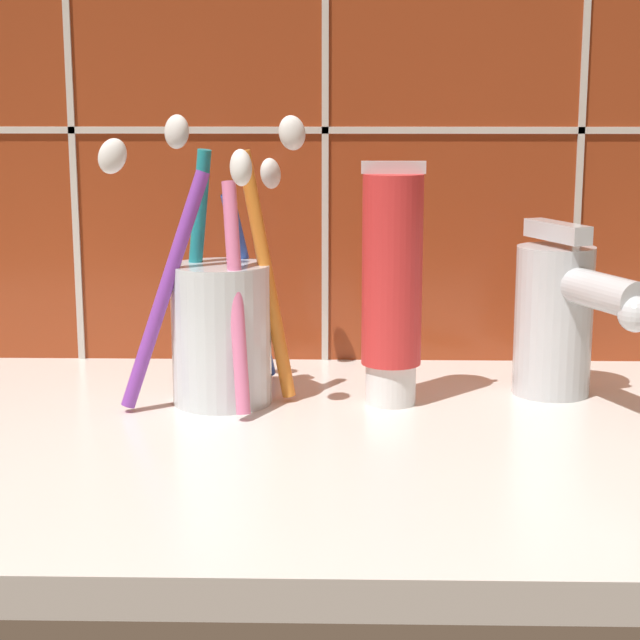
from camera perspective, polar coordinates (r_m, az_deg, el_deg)
name	(u,v)px	position (r cm, az deg, el deg)	size (l,w,h in cm)	color
sink_counter	(288,451)	(64.23, -1.74, -7.00)	(75.08, 39.04, 2.00)	silver
tile_wall_backsplash	(300,45)	(80.73, -1.08, 14.46)	(85.08, 1.72, 51.04)	#933819
toothbrush_cup	(222,319)	(69.73, -5.27, 0.08)	(13.17, 13.50, 18.75)	silver
toothpaste_tube	(392,285)	(68.91, 3.86, 1.86)	(4.08, 3.89, 15.79)	white
sink_faucet	(561,314)	(72.59, 12.73, 0.32)	(7.00, 12.01, 11.65)	silver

